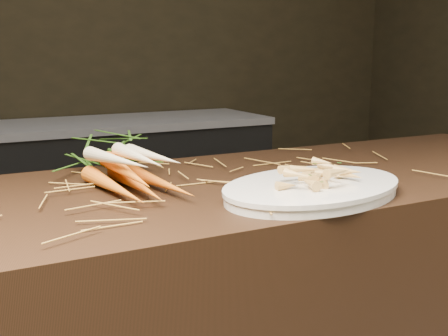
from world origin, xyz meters
name	(u,v)px	position (x,y,z in m)	size (l,w,h in m)	color
back_counter	(110,194)	(0.30, 2.18, 0.42)	(1.82, 0.62, 0.84)	black
straw_bedding	(205,181)	(0.00, 0.30, 0.91)	(1.40, 0.60, 0.02)	olive
root_veg_bunch	(111,158)	(-0.17, 0.47, 0.95)	(0.20, 0.59, 0.11)	orange
serving_platter	(313,190)	(0.17, 0.10, 0.91)	(0.45, 0.30, 0.02)	white
roasted_veg_heap	(313,174)	(0.17, 0.10, 0.95)	(0.22, 0.16, 0.05)	#A97A35
serving_fork	(364,175)	(0.33, 0.12, 0.93)	(0.02, 0.17, 0.00)	silver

